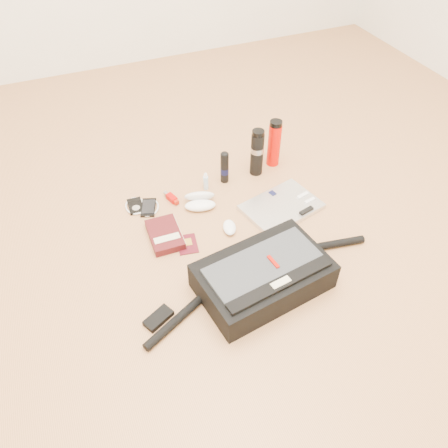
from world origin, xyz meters
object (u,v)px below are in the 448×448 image
Objects in this scene: thermos_red at (274,143)px; laptop at (282,207)px; book at (165,235)px; thermos_black at (257,152)px; messenger_bag at (263,276)px.

laptop is at bearing -110.15° from thermos_red.
thermos_black is (0.59, 0.27, 0.11)m from book.
thermos_black is (0.31, 0.69, 0.06)m from messenger_bag.
thermos_black is at bearing -162.01° from thermos_red.
laptop is 0.39m from thermos_red.
messenger_bag is at bearing -53.79° from book.
messenger_bag is at bearing -141.11° from laptop.
laptop is (0.30, 0.39, -0.05)m from messenger_bag.
thermos_red is (0.13, 0.35, 0.12)m from laptop.
thermos_black is at bearing 27.18° from book.
laptop is 1.57× the size of thermos_black.
book is 0.83× the size of thermos_red.
thermos_black is at bearing 58.09° from messenger_bag.
book reaches higher than laptop.
book is 0.66m from thermos_black.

